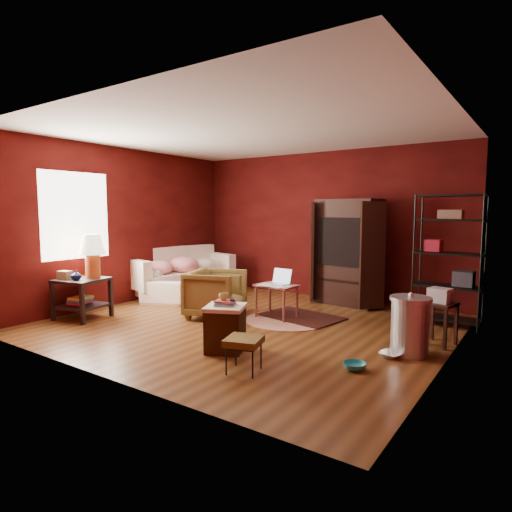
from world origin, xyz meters
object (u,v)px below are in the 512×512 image
Objects in this scene: side_table at (87,268)px; laptop_desk at (277,288)px; wire_shelving at (450,254)px; tv_armoire at (348,250)px; armchair at (216,291)px; hamper at (225,327)px; sofa at (181,275)px.

laptop_desk is (2.43, 1.68, -0.31)m from side_table.
wire_shelving reaches higher than side_table.
tv_armoire is (0.50, 1.58, 0.51)m from laptop_desk.
side_table is at bearing -148.62° from wire_shelving.
laptop_desk is at bearing -77.23° from armchair.
armchair is 1.68m from hamper.
side_table reaches higher than sofa.
tv_armoire is at bearing 87.09° from hamper.
wire_shelving reaches higher than hamper.
side_table is (-1.60, -1.18, 0.38)m from armchair.
laptop_desk is at bearing -101.33° from tv_armoire.
tv_armoire is at bearing 164.77° from wire_shelving.
wire_shelving is (3.11, 1.55, 0.64)m from armchair.
wire_shelving is at bearing -81.72° from armchair.
sofa is 4.92m from wire_shelving.
hamper is at bearing -73.86° from laptop_desk.
sofa reaches higher than hamper.
armchair is 0.44× the size of tv_armoire.
sofa is 3.20× the size of hamper.
side_table reaches higher than laptop_desk.
side_table is at bearing -140.26° from laptop_desk.
tv_armoire is (1.33, 2.08, 0.57)m from armchair.
wire_shelving reaches higher than tv_armoire.
laptop_desk is 1.74m from tv_armoire.
wire_shelving is (1.96, 2.75, 0.76)m from hamper.
wire_shelving is at bearing 30.05° from side_table.
armchair is 0.63× the size of side_table.
tv_armoire is (0.17, 3.28, 0.69)m from hamper.
sofa is 1.54× the size of side_table.
tv_armoire is 0.98× the size of wire_shelving.
sofa is at bearing 142.91° from hamper.
hamper is at bearing -86.81° from tv_armoire.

